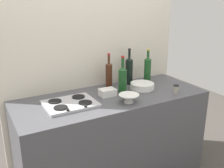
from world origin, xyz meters
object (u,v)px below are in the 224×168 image
(butter_dish, at_px, (107,92))
(stovetop_hob, at_px, (70,104))
(plate_stack, at_px, (142,86))
(condiment_jar_front, at_px, (176,89))
(wine_bottle_mid_right, at_px, (109,74))
(wine_bottle_rightmost, at_px, (129,70))
(wine_bottle_mid_left, at_px, (123,79))
(wine_bottle_leftmost, at_px, (147,69))
(mixing_bowl, at_px, (129,98))

(butter_dish, bearing_deg, stovetop_hob, -173.64)
(butter_dish, bearing_deg, plate_stack, -2.09)
(condiment_jar_front, bearing_deg, plate_stack, 130.38)
(wine_bottle_mid_right, xyz_separation_m, wine_bottle_rightmost, (0.24, -0.01, 0.01))
(wine_bottle_mid_right, bearing_deg, butter_dish, -121.48)
(plate_stack, height_order, wine_bottle_mid_left, wine_bottle_mid_left)
(plate_stack, relative_size, butter_dish, 1.64)
(wine_bottle_leftmost, relative_size, butter_dish, 2.49)
(stovetop_hob, relative_size, plate_stack, 1.81)
(wine_bottle_leftmost, distance_m, wine_bottle_rightmost, 0.20)
(wine_bottle_mid_right, relative_size, condiment_jar_front, 3.94)
(wine_bottle_mid_left, height_order, wine_bottle_mid_right, wine_bottle_mid_left)
(plate_stack, xyz_separation_m, butter_dish, (-0.39, 0.01, -0.00))
(wine_bottle_mid_left, relative_size, wine_bottle_rightmost, 0.96)
(stovetop_hob, distance_m, butter_dish, 0.39)
(wine_bottle_rightmost, bearing_deg, wine_bottle_leftmost, -18.40)
(wine_bottle_mid_left, height_order, condiment_jar_front, wine_bottle_mid_left)
(wine_bottle_rightmost, distance_m, condiment_jar_front, 0.54)
(condiment_jar_front, bearing_deg, stovetop_hob, 167.27)
(stovetop_hob, bearing_deg, butter_dish, 6.36)
(plate_stack, relative_size, wine_bottle_leftmost, 0.66)
(plate_stack, xyz_separation_m, condiment_jar_front, (0.21, -0.25, 0.01))
(stovetop_hob, height_order, wine_bottle_mid_right, wine_bottle_mid_right)
(wine_bottle_mid_right, bearing_deg, wine_bottle_leftmost, -9.85)
(wine_bottle_mid_left, bearing_deg, wine_bottle_leftmost, 19.90)
(plate_stack, bearing_deg, condiment_jar_front, -49.62)
(wine_bottle_leftmost, xyz_separation_m, wine_bottle_mid_right, (-0.43, 0.07, -0.01))
(stovetop_hob, distance_m, wine_bottle_mid_right, 0.59)
(wine_bottle_mid_left, distance_m, wine_bottle_mid_right, 0.22)
(butter_dish, bearing_deg, wine_bottle_rightmost, 29.35)
(wine_bottle_rightmost, bearing_deg, condiment_jar_front, -64.01)
(stovetop_hob, xyz_separation_m, wine_bottle_leftmost, (0.95, 0.19, 0.13))
(stovetop_hob, relative_size, mixing_bowl, 2.39)
(wine_bottle_leftmost, bearing_deg, wine_bottle_mid_right, 170.15)
(wine_bottle_leftmost, relative_size, wine_bottle_mid_right, 1.05)
(butter_dish, bearing_deg, wine_bottle_leftmost, 14.38)
(stovetop_hob, height_order, mixing_bowl, mixing_bowl)
(wine_bottle_mid_left, bearing_deg, condiment_jar_front, -31.24)
(stovetop_hob, height_order, butter_dish, butter_dish)
(stovetop_hob, xyz_separation_m, plate_stack, (0.77, 0.03, 0.02))
(wine_bottle_rightmost, xyz_separation_m, mixing_bowl, (-0.28, -0.44, -0.11))
(wine_bottle_mid_left, height_order, mixing_bowl, wine_bottle_mid_left)
(wine_bottle_mid_right, xyz_separation_m, condiment_jar_front, (0.47, -0.48, -0.09))
(wine_bottle_leftmost, height_order, butter_dish, wine_bottle_leftmost)
(wine_bottle_mid_right, distance_m, mixing_bowl, 0.47)
(stovetop_hob, relative_size, condiment_jar_front, 4.89)
(wine_bottle_rightmost, xyz_separation_m, condiment_jar_front, (0.23, -0.47, -0.10))
(wine_bottle_rightmost, bearing_deg, butter_dish, -150.65)
(wine_bottle_mid_left, bearing_deg, stovetop_hob, -175.56)
(plate_stack, distance_m, wine_bottle_mid_right, 0.36)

